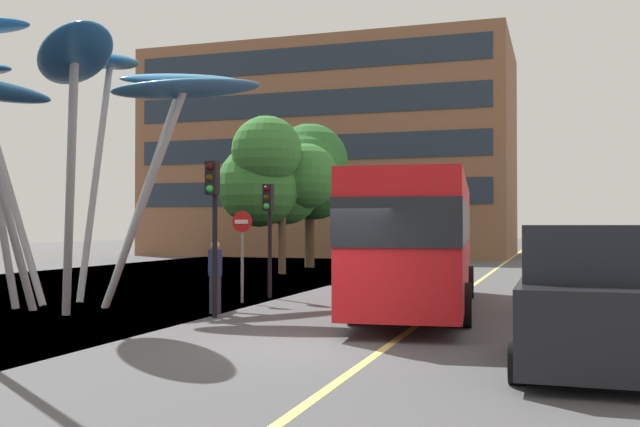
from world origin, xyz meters
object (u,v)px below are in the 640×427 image
(traffic_light_kerb_far, at_px, (269,216))
(red_bus, at_px, (420,235))
(traffic_light_island_mid, at_px, (342,221))
(traffic_light_kerb_near, at_px, (213,204))
(car_parked_near, at_px, (585,303))
(no_entry_sign, at_px, (242,242))
(pedestrian, at_px, (215,277))
(leaf_sculpture, at_px, (77,85))
(car_parked_mid, at_px, (584,275))

(traffic_light_kerb_far, bearing_deg, red_bus, -17.95)
(traffic_light_island_mid, bearing_deg, traffic_light_kerb_near, -88.50)
(car_parked_near, relative_size, no_entry_sign, 1.60)
(traffic_light_island_mid, xyz_separation_m, pedestrian, (-0.05, -11.09, -1.46))
(traffic_light_kerb_far, bearing_deg, leaf_sculpture, -137.19)
(red_bus, bearing_deg, traffic_light_island_mid, 117.94)
(traffic_light_kerb_near, height_order, pedestrian, traffic_light_kerb_near)
(car_parked_near, height_order, car_parked_mid, car_parked_near)
(traffic_light_island_mid, xyz_separation_m, car_parked_mid, (8.64, -8.66, -1.39))
(red_bus, relative_size, traffic_light_kerb_far, 3.35)
(traffic_light_kerb_near, xyz_separation_m, car_parked_near, (8.10, -3.89, -1.67))
(traffic_light_kerb_far, xyz_separation_m, car_parked_near, (8.63, -8.67, -1.47))
(leaf_sculpture, xyz_separation_m, pedestrian, (4.22, -0.16, -5.06))
(red_bus, distance_m, no_entry_sign, 5.13)
(traffic_light_island_mid, distance_m, car_parked_near, 17.99)
(car_parked_mid, xyz_separation_m, pedestrian, (-8.70, -2.43, -0.07))
(traffic_light_kerb_far, xyz_separation_m, pedestrian, (0.16, -3.92, -1.58))
(car_parked_mid, bearing_deg, traffic_light_island_mid, 134.95)
(traffic_light_kerb_far, height_order, pedestrian, traffic_light_kerb_far)
(red_bus, xyz_separation_m, no_entry_sign, (-5.12, 0.24, -0.21))
(traffic_light_kerb_far, bearing_deg, car_parked_near, -45.13)
(leaf_sculpture, xyz_separation_m, traffic_light_kerb_near, (4.58, -1.02, -3.29))
(car_parked_near, bearing_deg, traffic_light_kerb_far, 134.87)
(traffic_light_island_mid, xyz_separation_m, car_parked_near, (8.42, -15.84, -1.36))
(pedestrian, bearing_deg, no_entry_sign, 99.49)
(traffic_light_island_mid, height_order, pedestrian, traffic_light_island_mid)
(traffic_light_kerb_near, height_order, traffic_light_island_mid, traffic_light_kerb_near)
(leaf_sculpture, distance_m, traffic_light_kerb_near, 5.73)
(leaf_sculpture, distance_m, car_parked_near, 14.47)
(leaf_sculpture, relative_size, no_entry_sign, 4.11)
(traffic_light_island_mid, relative_size, car_parked_near, 0.78)
(red_bus, distance_m, pedestrian, 5.34)
(traffic_light_kerb_near, relative_size, no_entry_sign, 1.43)
(traffic_light_kerb_far, xyz_separation_m, no_entry_sign, (-0.27, -1.33, -0.76))
(red_bus, xyz_separation_m, pedestrian, (-4.69, -2.35, -1.03))
(leaf_sculpture, height_order, pedestrian, leaf_sculpture)
(traffic_light_island_mid, bearing_deg, pedestrian, -90.26)
(traffic_light_kerb_far, bearing_deg, no_entry_sign, -101.57)
(red_bus, xyz_separation_m, traffic_light_island_mid, (-4.64, 8.74, 0.43))
(car_parked_mid, height_order, no_entry_sign, no_entry_sign)
(car_parked_mid, bearing_deg, pedestrian, -164.38)
(leaf_sculpture, height_order, traffic_light_kerb_far, leaf_sculpture)
(pedestrian, xyz_separation_m, no_entry_sign, (-0.43, 2.59, 0.81))
(red_bus, height_order, no_entry_sign, red_bus)
(leaf_sculpture, relative_size, traffic_light_island_mid, 3.26)
(traffic_light_kerb_near, xyz_separation_m, car_parked_mid, (8.33, 3.29, -1.70))
(traffic_light_kerb_near, distance_m, traffic_light_island_mid, 11.96)
(red_bus, bearing_deg, pedestrian, -153.39)
(traffic_light_kerb_far, height_order, no_entry_sign, traffic_light_kerb_far)
(leaf_sculpture, height_order, no_entry_sign, leaf_sculpture)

